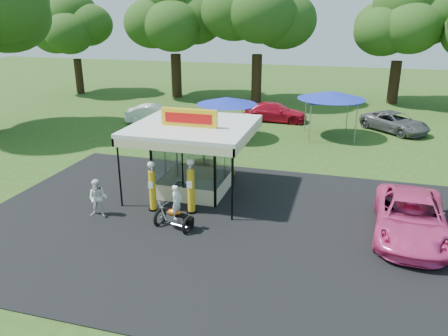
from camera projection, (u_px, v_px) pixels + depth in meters
The scene contains 19 objects.
ground at pixel (201, 247), 16.19m from camera, with size 120.00×120.00×0.00m, color #2E4917.
asphalt_apron at pixel (216, 223), 17.99m from camera, with size 20.00×14.00×0.04m, color black.
gas_station_kiosk at pixel (194, 157), 20.63m from camera, with size 5.40×5.40×4.18m.
gas_pump_left at pixel (152, 187), 18.83m from camera, with size 0.43×0.43×2.30m.
gas_pump_right at pixel (191, 187), 18.58m from camera, with size 0.47×0.47×2.52m.
motorcycle at pixel (176, 212), 17.31m from camera, with size 1.74×1.11×1.97m.
spare_tires at pixel (181, 189), 20.64m from camera, with size 0.84×0.53×0.71m.
kiosk_car at pixel (209, 168), 23.06m from camera, with size 1.13×2.82×0.96m, color gold.
pink_sedan at pixel (411, 217), 16.79m from camera, with size 2.62×5.68×1.58m, color #EA3F8C.
spectator_west at pixel (98, 198), 18.40m from camera, with size 0.81×0.63×1.66m, color white.
bg_car_a at pixel (154, 114), 34.01m from camera, with size 1.53×4.39×1.45m, color white.
bg_car_b at pixel (275, 112), 34.70m from camera, with size 2.04×5.01×1.45m, color red.
bg_car_d at pixel (395, 122), 31.61m from camera, with size 2.34×5.07×1.41m, color #5A595C.
tent_west at pixel (227, 101), 29.31m from camera, with size 4.10×4.10×2.87m.
tent_east at pixel (331, 95), 29.59m from camera, with size 4.59×4.59×3.21m.
oak_far_a at pixel (74, 31), 44.70m from camera, with size 8.53×8.53×10.12m.
oak_far_b at pixel (174, 19), 42.36m from camera, with size 9.98×9.98×11.90m.
oak_far_c at pixel (258, 14), 39.56m from camera, with size 10.82×10.82×12.75m.
oak_far_d at pixel (401, 26), 39.44m from camera, with size 9.23×9.23×10.99m.
Camera 1 is at (4.75, -13.46, 8.24)m, focal length 35.00 mm.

